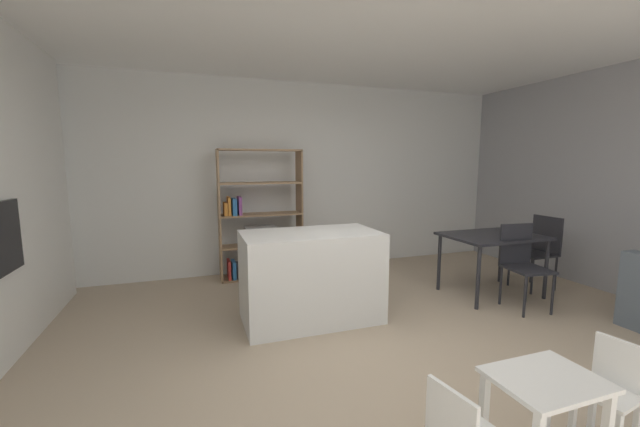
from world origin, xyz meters
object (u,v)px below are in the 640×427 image
dining_chair_near (521,259)px  built_in_oven (2,238)px  child_chair_right (612,388)px  dining_chair_window_side (540,246)px  kitchen_island (311,276)px  child_table (545,396)px  dining_table (492,241)px  open_bookshelf (256,223)px

dining_chair_near → built_in_oven: bearing=-176.7°
child_chair_right → dining_chair_window_side: size_ratio=0.66×
kitchen_island → child_table: bearing=-75.8°
child_chair_right → dining_chair_near: size_ratio=0.66×
kitchen_island → dining_table: kitchen_island is taller
open_bookshelf → dining_table: (2.63, -1.65, -0.11)m
built_in_oven → child_chair_right: size_ratio=0.92×
kitchen_island → dining_table: (2.34, -0.01, 0.21)m
built_in_oven → dining_table: built_in_oven is taller
built_in_oven → child_chair_right: 4.29m
open_bookshelf → dining_table: open_bookshelf is taller
child_table → dining_chair_window_side: dining_chair_window_side is taller
kitchen_island → child_table: 2.31m
kitchen_island → dining_chair_window_side: 3.13m
built_in_oven → dining_chair_near: (4.89, -0.36, -0.49)m
built_in_oven → child_table: size_ratio=1.04×
dining_chair_window_side → child_chair_right: bearing=-42.5°
dining_table → built_in_oven: bearing=-179.3°
child_table → dining_chair_window_side: bearing=41.1°
built_in_oven → child_table: bearing=-35.0°
built_in_oven → dining_table: (4.88, 0.06, -0.37)m
built_in_oven → child_chair_right: (3.63, -2.16, -0.70)m
child_chair_right → dining_table: bearing=141.4°
child_table → dining_table: bearing=51.6°
kitchen_island → dining_chair_window_side: dining_chair_window_side is taller
dining_chair_window_side → kitchen_island: bearing=-90.2°
kitchen_island → dining_chair_near: 2.39m
child_table → dining_table: size_ratio=0.49×
child_table → dining_chair_near: 2.54m
dining_table → dining_chair_window_side: size_ratio=1.20×
child_chair_right → dining_chair_near: (1.26, 1.80, 0.21)m
built_in_oven → child_table: (3.10, -2.17, -0.63)m
kitchen_island → child_chair_right: (1.09, -2.23, -0.12)m
open_bookshelf → dining_chair_window_side: size_ratio=1.93×
kitchen_island → dining_chair_window_side: size_ratio=1.48×
dining_chair_near → dining_chair_window_side: dining_chair_window_side is taller
built_in_oven → open_bookshelf: 2.84m
kitchen_island → dining_chair_near: bearing=-10.5°
kitchen_island → dining_chair_near: (2.35, -0.43, 0.09)m
built_in_oven → kitchen_island: (2.54, 0.07, -0.59)m
dining_table → dining_chair_window_side: 0.80m
child_chair_right → open_bookshelf: bearing=-169.8°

